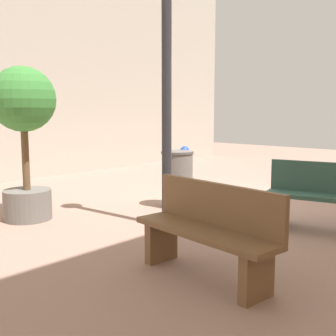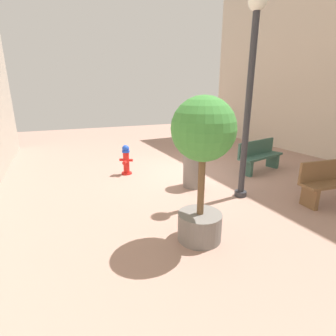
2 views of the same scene
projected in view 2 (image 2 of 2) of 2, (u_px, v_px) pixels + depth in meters
The scene contains 7 objects.
ground_plane at pixel (192, 172), 7.81m from camera, with size 23.40×23.40×0.00m, color #9E7A6B.
fire_hydrant at pixel (126, 160), 7.50m from camera, with size 0.38×0.37×0.89m.
bench_near at pixel (259, 155), 7.81m from camera, with size 1.81×0.83×0.95m.
bench_far at pixel (333, 181), 5.53m from camera, with size 1.68×0.63×0.95m.
planter_tree at pixel (203, 151), 3.82m from camera, with size 0.98×0.98×2.34m.
street_lamp at pixel (250, 81), 5.26m from camera, with size 0.36×0.36×4.23m.
trash_bin at pixel (194, 168), 6.49m from camera, with size 0.57×0.57×0.98m.
Camera 2 is at (3.75, 6.48, 2.36)m, focal length 26.92 mm.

